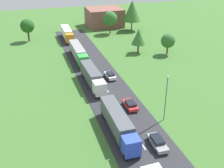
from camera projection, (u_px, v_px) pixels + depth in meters
name	position (u px, v px, depth m)	size (l,w,h in m)	color
road	(145.00, 149.00, 41.72)	(10.00, 140.00, 0.06)	#2B2B30
lane_marking_centre	(154.00, 163.00, 39.03)	(0.16, 122.83, 0.01)	white
truck_second	(118.00, 122.00, 44.48)	(2.55, 13.58, 3.59)	blue
truck_third	(92.00, 76.00, 60.45)	(2.85, 13.14, 3.66)	white
truck_fourth	(78.00, 52.00, 74.45)	(2.51, 15.06, 3.48)	green
truck_fifth	(67.00, 33.00, 91.03)	(2.59, 12.28, 3.58)	orange
car_third	(157.00, 142.00, 42.03)	(1.93, 4.65, 1.43)	gray
car_fourth	(130.00, 105.00, 52.15)	(1.87, 4.24, 1.38)	red
car_fifth	(110.00, 75.00, 64.03)	(1.89, 4.18, 1.49)	white
lamppost_second	(166.00, 96.00, 46.86)	(0.36, 0.36, 8.58)	slate
tree_oak	(132.00, 11.00, 98.79)	(6.60, 6.60, 10.82)	#513823
tree_birch	(139.00, 37.00, 78.29)	(4.06, 4.06, 7.00)	#513823
tree_pine	(110.00, 19.00, 96.08)	(5.07, 5.07, 7.82)	#513823
tree_elm	(27.00, 26.00, 88.14)	(4.44, 4.44, 7.24)	#513823
tree_ash	(168.00, 41.00, 77.53)	(4.00, 4.00, 5.93)	#513823
distant_building	(104.00, 17.00, 106.59)	(13.17, 11.39, 6.73)	brown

